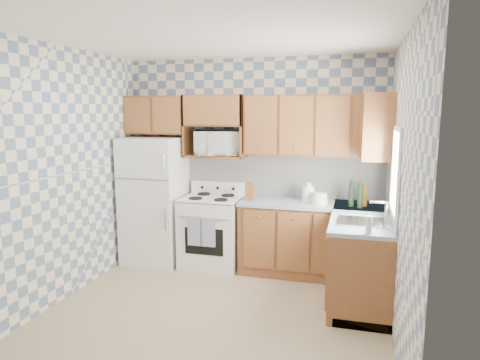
{
  "coord_description": "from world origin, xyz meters",
  "views": [
    {
      "loc": [
        1.31,
        -3.87,
        2.03
      ],
      "look_at": [
        0.05,
        0.75,
        1.25
      ],
      "focal_mm": 32.0,
      "sensor_mm": 36.0,
      "label": 1
    }
  ],
  "objects_px": {
    "stove_body": "(212,232)",
    "microwave": "(217,143)",
    "refrigerator": "(155,200)",
    "electric_kettle": "(308,194)"
  },
  "relations": [
    {
      "from": "microwave",
      "to": "electric_kettle",
      "type": "relative_size",
      "value": 3.1
    },
    {
      "from": "stove_body",
      "to": "microwave",
      "type": "bearing_deg",
      "value": 86.0
    },
    {
      "from": "stove_body",
      "to": "microwave",
      "type": "height_order",
      "value": "microwave"
    },
    {
      "from": "refrigerator",
      "to": "stove_body",
      "type": "bearing_deg",
      "value": 1.78
    },
    {
      "from": "refrigerator",
      "to": "microwave",
      "type": "height_order",
      "value": "microwave"
    },
    {
      "from": "microwave",
      "to": "stove_body",
      "type": "bearing_deg",
      "value": -113.32
    },
    {
      "from": "refrigerator",
      "to": "electric_kettle",
      "type": "relative_size",
      "value": 8.95
    },
    {
      "from": "stove_body",
      "to": "electric_kettle",
      "type": "bearing_deg",
      "value": 2.86
    },
    {
      "from": "refrigerator",
      "to": "microwave",
      "type": "distance_m",
      "value": 1.14
    },
    {
      "from": "microwave",
      "to": "electric_kettle",
      "type": "height_order",
      "value": "microwave"
    }
  ]
}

